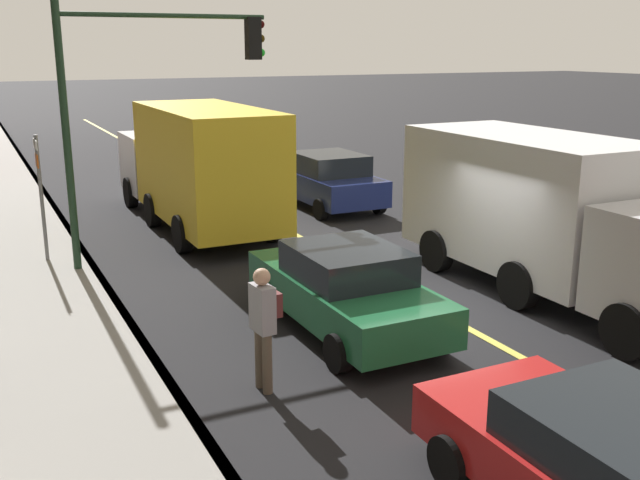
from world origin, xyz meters
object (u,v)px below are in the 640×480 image
(car_red, at_px, (627,477))
(car_green, at_px, (346,288))
(truck_white, at_px, (554,212))
(street_sign_post, at_px, (41,190))
(car_navy, at_px, (329,180))
(traffic_light_mast, at_px, (148,87))
(pedestrian_with_backpack, at_px, (264,319))
(truck_yellow, at_px, (198,164))

(car_red, relative_size, car_green, 1.01)
(truck_white, bearing_deg, street_sign_post, 54.32)
(car_navy, bearing_deg, car_red, 163.71)
(traffic_light_mast, bearing_deg, pedestrian_with_backpack, 178.71)
(traffic_light_mast, relative_size, street_sign_post, 1.94)
(car_red, distance_m, truck_yellow, 14.36)
(car_green, bearing_deg, truck_yellow, 0.18)
(truck_white, height_order, traffic_light_mast, traffic_light_mast)
(street_sign_post, bearing_deg, car_green, -146.40)
(street_sign_post, bearing_deg, truck_white, -125.68)
(car_navy, relative_size, pedestrian_with_backpack, 2.28)
(truck_yellow, bearing_deg, car_green, -179.82)
(pedestrian_with_backpack, bearing_deg, truck_yellow, -11.90)
(truck_yellow, bearing_deg, street_sign_post, 116.15)
(car_green, bearing_deg, car_navy, -25.15)
(car_navy, height_order, truck_yellow, truck_yellow)
(pedestrian_with_backpack, bearing_deg, car_red, -157.95)
(truck_yellow, distance_m, pedestrian_with_backpack, 9.96)
(car_green, distance_m, traffic_light_mast, 6.39)
(car_navy, distance_m, truck_white, 8.91)
(car_green, xyz_separation_m, truck_yellow, (8.23, 0.03, 0.95))
(traffic_light_mast, bearing_deg, truck_yellow, -32.29)
(truck_white, xyz_separation_m, pedestrian_with_backpack, (-1.49, 6.60, -0.55))
(car_navy, height_order, car_green, car_navy)
(car_green, bearing_deg, street_sign_post, 33.60)
(truck_yellow, relative_size, truck_white, 1.10)
(car_navy, bearing_deg, street_sign_post, 107.71)
(car_red, height_order, truck_white, truck_white)
(truck_yellow, bearing_deg, traffic_light_mast, 147.71)
(car_navy, height_order, street_sign_post, street_sign_post)
(car_red, xyz_separation_m, truck_white, (6.10, -4.74, 0.88))
(car_red, height_order, truck_yellow, truck_yellow)
(car_navy, height_order, truck_white, truck_white)
(car_red, bearing_deg, truck_yellow, -0.74)
(pedestrian_with_backpack, bearing_deg, car_green, -54.23)
(car_red, distance_m, car_green, 6.10)
(car_navy, xyz_separation_m, street_sign_post, (-2.65, 8.29, 0.86))
(car_red, height_order, car_green, car_green)
(car_navy, relative_size, car_red, 0.92)
(car_green, xyz_separation_m, pedestrian_with_backpack, (-1.49, 2.07, 0.31))
(pedestrian_with_backpack, bearing_deg, truck_white, -77.26)
(car_red, xyz_separation_m, truck_yellow, (14.33, -0.18, 0.97))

